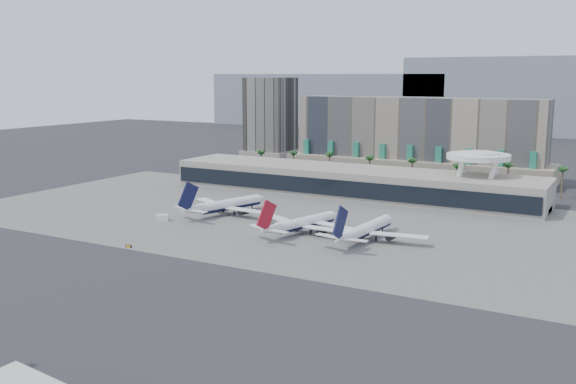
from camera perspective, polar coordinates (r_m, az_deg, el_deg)
The scene contains 14 objects.
ground at distance 199.16m, azimuth -7.20°, elevation -5.26°, with size 900.00×900.00×0.00m, color #232326.
apron_pad at distance 244.30m, azimuth 0.42°, elevation -2.26°, with size 260.00×130.00×0.06m, color #5B5B59.
mountain_ridge at distance 630.81m, azimuth 21.29°, elevation 7.49°, with size 680.00×60.00×70.00m.
hotel at distance 346.83m, azimuth 11.40°, elevation 4.08°, with size 140.00×30.00×42.00m.
office_tower at distance 412.57m, azimuth -1.55°, elevation 6.09°, with size 30.00×30.00×52.00m.
terminal at distance 291.58m, azimuth 5.58°, elevation 1.04°, with size 170.00×32.50×14.50m.
saucer_structure at distance 278.99m, azimuth 16.56°, elevation 2.72°, with size 26.00×26.00×21.89m.
palm_row at distance 320.84m, azimuth 9.24°, elevation 2.52°, with size 157.80×2.80×13.10m.
airliner_left at distance 250.09m, azimuth -5.45°, elevation -1.13°, with size 40.91×42.39×15.04m.
airliner_centre at distance 219.54m, azimuth 1.31°, elevation -2.76°, with size 38.47×39.89×14.09m.
airliner_right at distance 211.43m, azimuth 6.96°, elevation -3.30°, with size 41.48×42.80×14.77m.
service_vehicle_a at distance 243.06m, azimuth -11.09°, elevation -2.25°, with size 4.71×2.30×2.30m, color silver.
service_vehicle_b at distance 223.72m, azimuth 2.68°, elevation -3.19°, with size 3.89×2.22×2.00m, color white.
taxiway_sign at distance 207.72m, azimuth -13.98°, elevation -4.71°, with size 2.13×0.77×0.96m.
Camera 1 is at (113.91, -154.49, 53.14)m, focal length 40.00 mm.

